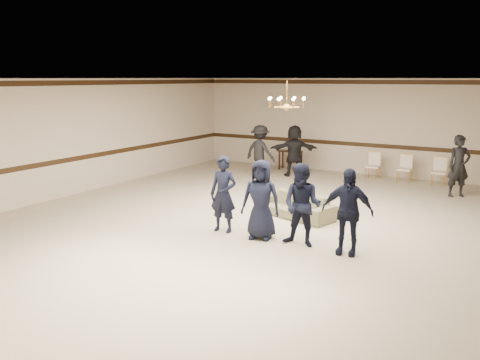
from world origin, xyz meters
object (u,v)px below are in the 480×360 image
Objects in this scene: banquet_chair_left at (373,166)px; boy_c at (302,205)px; boy_d at (347,211)px; settee at (296,206)px; banquet_chair_right at (439,172)px; boy_a at (223,194)px; console_table at (290,160)px; adult_mid at (294,151)px; adult_right at (459,166)px; adult_left at (260,151)px; boy_b at (261,199)px; banquet_chair_mid at (405,169)px; chandelier at (287,93)px.

boy_c is at bearing -87.57° from banquet_chair_left.
boy_c is 0.90m from boy_d.
settee is 5.79m from banquet_chair_right.
console_table is (-1.85, 7.32, -0.47)m from boy_a.
adult_mid reaches higher than settee.
adult_right is (2.97, 4.15, 0.58)m from settee.
adult_left is 1.97× the size of banquet_chair_left.
adult_right is at bearing -17.34° from console_table.
adult_left reaches higher than boy_a.
boy_a is at bearing -119.17° from banquet_chair_right.
boy_b is at bearing -152.00° from adult_right.
boy_c is at bearing -89.04° from banquet_chair_mid.
banquet_chair_left reaches higher than settee.
banquet_chair_mid is (4.32, 1.47, -0.42)m from adult_left.
banquet_chair_left is at bearing -146.95° from adult_left.
banquet_chair_right is (4.42, 0.77, -0.42)m from adult_mid.
boy_b is at bearing 173.07° from boy_d.
boy_c is at bearing -106.04° from banquet_chair_right.
chandelier is 0.58× the size of boy_b.
adult_right is (3.29, 4.06, -2.02)m from chandelier.
boy_b reaches higher than banquet_chair_mid.
boy_c is at bearing 83.95° from adult_mid.
adult_mid reaches higher than boy_b.
boy_c is at bearing 173.07° from boy_d.
settee is 6.14m from console_table.
adult_mid is (-3.97, 6.35, 0.04)m from boy_d.
banquet_chair_mid is at bearing 68.18° from boy_b.
boy_c is 7.26m from banquet_chair_right.
boy_a is (-0.53, -1.89, -2.06)m from chandelier.
boy_a is 1.80m from boy_c.
boy_c is 7.06m from adult_mid.
adult_right is at bearing 51.20° from boy_a.
adult_left is (-4.87, 5.65, 0.04)m from boy_d.
adult_left is (-3.07, 5.65, 0.04)m from boy_b.
boy_a is 7.57m from console_table.
adult_left is at bearing 147.03° from adult_right.
banquet_chair_right is at bearing -6.10° from console_table.
boy_a is 6.48m from adult_mid.
settee is at bearing 58.52° from boy_a.
settee is at bearing -118.63° from banquet_chair_right.
adult_right is at bearing -31.04° from banquet_chair_mid.
adult_mid is (-2.17, 6.35, 0.04)m from boy_b.
boy_d is at bearing -28.93° from settee.
banquet_chair_right is (1.35, 7.12, -0.38)m from boy_c.
adult_right is at bearing 70.23° from boy_c.
boy_c is (1.27, -1.89, -2.06)m from chandelier.
banquet_chair_mid is (1.29, 5.31, 0.16)m from settee.
console_table is at bearing 115.54° from boy_c.
boy_d is 7.47m from adult_left.
banquet_chair_right is (5.32, 1.47, -0.42)m from adult_left.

